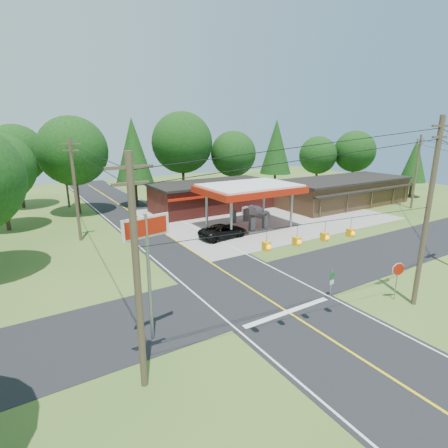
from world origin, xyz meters
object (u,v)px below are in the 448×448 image
sedan_car (256,211)px  gas_canopy (249,190)px  suv_car (223,231)px  octagonal_stop_sign (398,272)px  big_stop_sign (147,249)px

sedan_car → gas_canopy: bearing=-149.8°
suv_car → octagonal_stop_sign: 17.46m
suv_car → big_stop_sign: big_stop_sign is taller
sedan_car → octagonal_stop_sign: (-5.99, -23.01, 1.27)m
octagonal_stop_sign → sedan_car: bearing=75.4°
big_stop_sign → octagonal_stop_sign: bearing=-14.9°
gas_canopy → suv_car: gas_canopy is taller
gas_canopy → big_stop_sign: big_stop_sign is taller
gas_canopy → big_stop_sign: bearing=-138.6°
suv_car → big_stop_sign: bearing=130.8°
gas_canopy → suv_car: bearing=-158.4°
suv_car → octagonal_stop_sign: size_ratio=1.99×
suv_car → octagonal_stop_sign: bearing=-177.5°
gas_canopy → octagonal_stop_sign: gas_canopy is taller
gas_canopy → big_stop_sign: (-17.00, -15.01, 0.80)m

